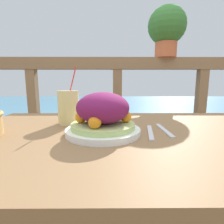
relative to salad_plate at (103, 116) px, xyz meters
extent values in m
cube|color=olive|center=(0.08, 0.02, -0.08)|extent=(1.24, 0.78, 0.04)
cube|color=olive|center=(-0.48, 0.35, -0.46)|extent=(0.06, 0.06, 0.72)
cube|color=olive|center=(0.64, 0.35, -0.46)|extent=(0.06, 0.06, 0.72)
cube|color=brown|center=(0.08, 0.83, 0.26)|extent=(2.80, 0.08, 0.09)
cube|color=brown|center=(-0.60, 0.83, -0.30)|extent=(0.07, 0.07, 1.03)
cube|color=brown|center=(0.08, 0.83, -0.30)|extent=(0.07, 0.07, 1.03)
cube|color=brown|center=(0.76, 0.83, -0.30)|extent=(0.07, 0.07, 1.03)
cube|color=teal|center=(0.08, 3.33, -0.58)|extent=(12.00, 4.00, 0.47)
cylinder|color=white|center=(0.00, 0.00, -0.05)|extent=(0.26, 0.26, 0.02)
cylinder|color=#B7D17A|center=(0.00, 0.00, -0.03)|extent=(0.22, 0.22, 0.02)
ellipsoid|color=#72194C|center=(0.00, 0.00, 0.03)|extent=(0.18, 0.18, 0.11)
sphere|color=orange|center=(0.08, 0.01, 0.00)|extent=(0.04, 0.04, 0.04)
sphere|color=orange|center=(0.02, 0.07, 0.00)|extent=(0.04, 0.04, 0.04)
sphere|color=orange|center=(-0.08, 0.01, 0.00)|extent=(0.04, 0.04, 0.04)
sphere|color=orange|center=(-0.02, -0.07, 0.00)|extent=(0.04, 0.04, 0.04)
cylinder|color=#DBCC7F|center=(-0.15, 0.15, 0.01)|extent=(0.09, 0.09, 0.14)
cylinder|color=red|center=(-0.15, 0.17, 0.08)|extent=(0.07, 0.05, 0.21)
cylinder|color=#B75B38|center=(0.46, 0.83, 0.36)|extent=(0.17, 0.17, 0.11)
sphere|color=#336B2D|center=(0.46, 0.83, 0.54)|extent=(0.29, 0.29, 0.29)
cube|color=silver|center=(0.17, 0.01, -0.06)|extent=(0.05, 0.18, 0.00)
cube|color=silver|center=(0.23, 0.04, -0.06)|extent=(0.02, 0.18, 0.00)
camera|label=1|loc=(0.03, -0.59, 0.11)|focal=28.00mm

